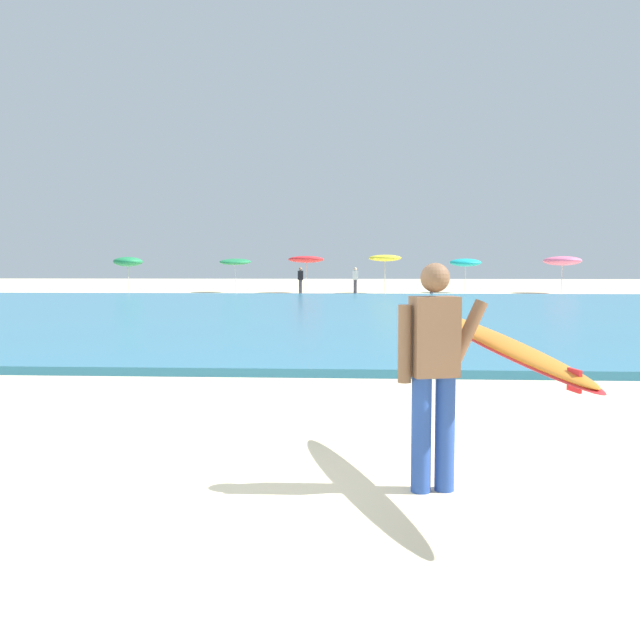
{
  "coord_description": "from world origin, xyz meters",
  "views": [
    {
      "loc": [
        0.87,
        -5.29,
        1.71
      ],
      "look_at": [
        0.44,
        2.37,
        1.1
      ],
      "focal_mm": 38.67,
      "sensor_mm": 36.0,
      "label": 1
    }
  ],
  "objects_px": {
    "beachgoer_near_row_left": "(301,280)",
    "surfer_with_board": "(466,355)",
    "beach_umbrella_0": "(128,262)",
    "beach_umbrella_4": "(465,263)",
    "beachgoer_near_row_right": "(432,280)",
    "beach_umbrella_2": "(306,259)",
    "beachgoer_near_row_mid": "(355,280)",
    "beach_umbrella_3": "(385,258)",
    "beach_umbrella_1": "(235,262)",
    "beach_umbrella_5": "(562,261)"
  },
  "relations": [
    {
      "from": "beachgoer_near_row_mid",
      "to": "beach_umbrella_5",
      "type": "bearing_deg",
      "value": 9.89
    },
    {
      "from": "beach_umbrella_4",
      "to": "surfer_with_board",
      "type": "bearing_deg",
      "value": -98.59
    },
    {
      "from": "beach_umbrella_2",
      "to": "beach_umbrella_5",
      "type": "distance_m",
      "value": 15.59
    },
    {
      "from": "beach_umbrella_5",
      "to": "beachgoer_near_row_mid",
      "type": "relative_size",
      "value": 1.45
    },
    {
      "from": "beach_umbrella_0",
      "to": "beach_umbrella_2",
      "type": "xyz_separation_m",
      "value": [
        10.63,
        1.39,
        0.14
      ]
    },
    {
      "from": "beach_umbrella_2",
      "to": "beachgoer_near_row_left",
      "type": "height_order",
      "value": "beach_umbrella_2"
    },
    {
      "from": "beachgoer_near_row_right",
      "to": "beach_umbrella_4",
      "type": "bearing_deg",
      "value": 48.84
    },
    {
      "from": "beach_umbrella_2",
      "to": "beach_umbrella_1",
      "type": "bearing_deg",
      "value": 171.44
    },
    {
      "from": "beach_umbrella_3",
      "to": "beach_umbrella_4",
      "type": "relative_size",
      "value": 1.09
    },
    {
      "from": "beach_umbrella_2",
      "to": "beach_umbrella_3",
      "type": "xyz_separation_m",
      "value": [
        4.8,
        -0.1,
        0.08
      ]
    },
    {
      "from": "beach_umbrella_0",
      "to": "beachgoer_near_row_mid",
      "type": "xyz_separation_m",
      "value": [
        13.65,
        -0.17,
        -1.06
      ]
    },
    {
      "from": "beach_umbrella_0",
      "to": "beach_umbrella_5",
      "type": "xyz_separation_m",
      "value": [
        26.21,
        2.02,
        0.06
      ]
    },
    {
      "from": "beach_umbrella_4",
      "to": "beach_umbrella_5",
      "type": "relative_size",
      "value": 0.95
    },
    {
      "from": "surfer_with_board",
      "to": "beachgoer_near_row_mid",
      "type": "bearing_deg",
      "value": 91.71
    },
    {
      "from": "surfer_with_board",
      "to": "beach_umbrella_0",
      "type": "xyz_separation_m",
      "value": [
        -14.71,
        35.52,
        0.87
      ]
    },
    {
      "from": "surfer_with_board",
      "to": "beach_umbrella_1",
      "type": "xyz_separation_m",
      "value": [
        -8.57,
        37.59,
        0.88
      ]
    },
    {
      "from": "surfer_with_board",
      "to": "beach_umbrella_0",
      "type": "bearing_deg",
      "value": 112.49
    },
    {
      "from": "beach_umbrella_1",
      "to": "beach_umbrella_3",
      "type": "height_order",
      "value": "beach_umbrella_3"
    },
    {
      "from": "beach_umbrella_0",
      "to": "beach_umbrella_4",
      "type": "xyz_separation_m",
      "value": [
        20.46,
        2.58,
        -0.04
      ]
    },
    {
      "from": "beach_umbrella_5",
      "to": "beachgoer_near_row_left",
      "type": "height_order",
      "value": "beach_umbrella_5"
    },
    {
      "from": "beach_umbrella_5",
      "to": "beach_umbrella_1",
      "type": "bearing_deg",
      "value": 179.87
    },
    {
      "from": "surfer_with_board",
      "to": "beach_umbrella_5",
      "type": "xyz_separation_m",
      "value": [
        11.5,
        37.54,
        0.93
      ]
    },
    {
      "from": "beach_umbrella_4",
      "to": "beachgoer_near_row_left",
      "type": "height_order",
      "value": "beach_umbrella_4"
    },
    {
      "from": "beach_umbrella_2",
      "to": "beach_umbrella_5",
      "type": "relative_size",
      "value": 1.01
    },
    {
      "from": "beach_umbrella_3",
      "to": "beach_umbrella_0",
      "type": "bearing_deg",
      "value": -175.24
    },
    {
      "from": "beach_umbrella_3",
      "to": "surfer_with_board",
      "type": "bearing_deg",
      "value": -91.13
    },
    {
      "from": "beachgoer_near_row_left",
      "to": "surfer_with_board",
      "type": "bearing_deg",
      "value": -83.09
    },
    {
      "from": "beach_umbrella_0",
      "to": "beach_umbrella_2",
      "type": "relative_size",
      "value": 0.96
    },
    {
      "from": "beach_umbrella_3",
      "to": "beachgoer_near_row_left",
      "type": "xyz_separation_m",
      "value": [
        -5.02,
        -1.33,
        -1.29
      ]
    },
    {
      "from": "beach_umbrella_0",
      "to": "beach_umbrella_4",
      "type": "relative_size",
      "value": 1.02
    },
    {
      "from": "beach_umbrella_1",
      "to": "beachgoer_near_row_left",
      "type": "xyz_separation_m",
      "value": [
        4.27,
        -2.11,
        -1.07
      ]
    },
    {
      "from": "beach_umbrella_3",
      "to": "beach_umbrella_5",
      "type": "distance_m",
      "value": 10.8
    },
    {
      "from": "beachgoer_near_row_left",
      "to": "beachgoer_near_row_mid",
      "type": "height_order",
      "value": "same"
    },
    {
      "from": "beach_umbrella_3",
      "to": "beachgoer_near_row_left",
      "type": "relative_size",
      "value": 1.49
    },
    {
      "from": "beach_umbrella_1",
      "to": "beachgoer_near_row_mid",
      "type": "bearing_deg",
      "value": -16.56
    },
    {
      "from": "surfer_with_board",
      "to": "beachgoer_near_row_mid",
      "type": "relative_size",
      "value": 1.78
    },
    {
      "from": "beach_umbrella_1",
      "to": "beach_umbrella_4",
      "type": "relative_size",
      "value": 1.01
    },
    {
      "from": "beach_umbrella_0",
      "to": "beach_umbrella_2",
      "type": "distance_m",
      "value": 10.72
    },
    {
      "from": "beach_umbrella_5",
      "to": "surfer_with_board",
      "type": "bearing_deg",
      "value": -107.03
    },
    {
      "from": "beach_umbrella_0",
      "to": "beachgoer_near_row_right",
      "type": "bearing_deg",
      "value": -0.3
    },
    {
      "from": "beach_umbrella_0",
      "to": "beach_umbrella_3",
      "type": "bearing_deg",
      "value": 4.76
    },
    {
      "from": "beach_umbrella_3",
      "to": "beachgoer_near_row_mid",
      "type": "distance_m",
      "value": 2.64
    },
    {
      "from": "surfer_with_board",
      "to": "beach_umbrella_4",
      "type": "distance_m",
      "value": 38.55
    },
    {
      "from": "beachgoer_near_row_mid",
      "to": "beachgoer_near_row_right",
      "type": "relative_size",
      "value": 1.0
    },
    {
      "from": "beach_umbrella_3",
      "to": "beach_umbrella_1",
      "type": "bearing_deg",
      "value": 175.2
    },
    {
      "from": "surfer_with_board",
      "to": "beachgoer_near_row_mid",
      "type": "xyz_separation_m",
      "value": [
        -1.06,
        35.35,
        -0.19
      ]
    },
    {
      "from": "beachgoer_near_row_right",
      "to": "beach_umbrella_2",
      "type": "bearing_deg",
      "value": 168.8
    },
    {
      "from": "beach_umbrella_2",
      "to": "beachgoer_near_row_right",
      "type": "relative_size",
      "value": 1.46
    },
    {
      "from": "beach_umbrella_1",
      "to": "beach_umbrella_5",
      "type": "distance_m",
      "value": 20.07
    },
    {
      "from": "surfer_with_board",
      "to": "beachgoer_near_row_right",
      "type": "relative_size",
      "value": 1.78
    }
  ]
}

